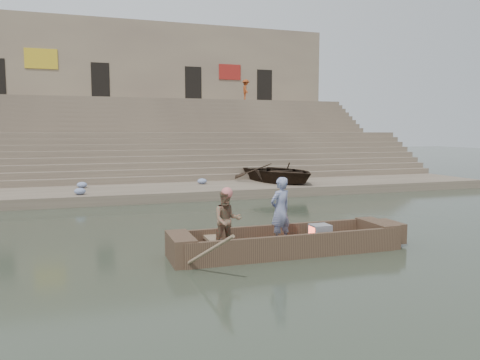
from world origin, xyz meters
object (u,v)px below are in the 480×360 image
rowing_man (227,220)px  beached_rowboat (279,172)px  pedestrian (246,90)px  standing_man (280,211)px  television (320,233)px  main_rowboat (286,248)px

rowing_man → beached_rowboat: (6.02, 11.13, -0.02)m
rowing_man → pedestrian: size_ratio=0.85×
beached_rowboat → standing_man: bearing=-127.1°
television → main_rowboat: bearing=180.0°
standing_man → pedestrian: size_ratio=1.00×
television → pedestrian: bearing=75.2°
rowing_man → beached_rowboat: rowing_man is taller
television → beached_rowboat: bearing=71.8°
standing_man → rowing_man: standing_man is taller
main_rowboat → beached_rowboat: beached_rowboat is taller
rowing_man → standing_man: bearing=11.5°
standing_man → television: size_ratio=3.48×
standing_man → television: bearing=157.9°
rowing_man → pedestrian: (8.83, 24.35, 5.10)m
rowing_man → beached_rowboat: bearing=65.5°
standing_man → pedestrian: (7.45, 24.17, 4.98)m
main_rowboat → rowing_man: bearing=-173.9°
standing_man → television: standing_man is taller
main_rowboat → standing_man: standing_man is taller
standing_man → rowing_man: size_ratio=1.18×
main_rowboat → rowing_man: size_ratio=3.67×
main_rowboat → standing_man: bearing=170.9°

